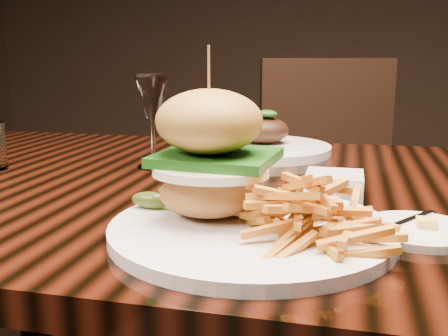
% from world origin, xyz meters
% --- Properties ---
extents(dining_table, '(1.60, 0.90, 0.75)m').
position_xyz_m(dining_table, '(0.00, 0.00, 0.67)').
color(dining_table, black).
rests_on(dining_table, ground).
extents(burger_plate, '(0.34, 0.34, 0.22)m').
position_xyz_m(burger_plate, '(0.01, -0.25, 0.81)').
color(burger_plate, white).
rests_on(burger_plate, dining_table).
extents(side_saucer, '(0.13, 0.13, 0.02)m').
position_xyz_m(side_saucer, '(0.21, -0.20, 0.76)').
color(side_saucer, white).
rests_on(side_saucer, dining_table).
extents(ramekin, '(0.08, 0.08, 0.04)m').
position_xyz_m(ramekin, '(0.10, -0.06, 0.77)').
color(ramekin, white).
rests_on(ramekin, dining_table).
extents(wine_glass, '(0.06, 0.06, 0.18)m').
position_xyz_m(wine_glass, '(-0.24, 0.08, 0.88)').
color(wine_glass, white).
rests_on(wine_glass, dining_table).
extents(far_dish, '(0.30, 0.30, 0.10)m').
position_xyz_m(far_dish, '(-0.06, 0.28, 0.77)').
color(far_dish, white).
rests_on(far_dish, dining_table).
extents(chair_far, '(0.59, 0.59, 0.95)m').
position_xyz_m(chair_far, '(0.08, 0.89, 0.54)').
color(chair_far, black).
rests_on(chair_far, ground).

